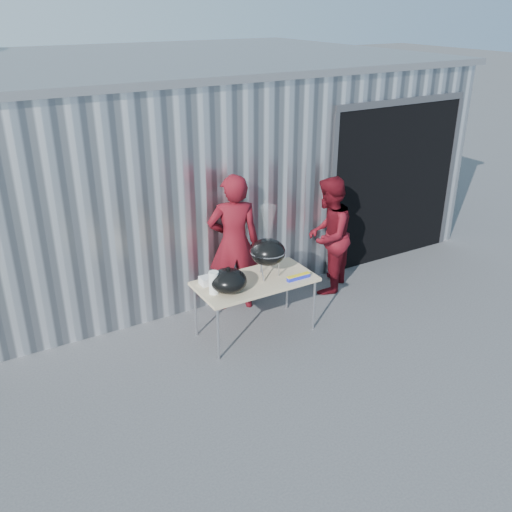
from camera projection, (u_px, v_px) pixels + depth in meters
ground at (273, 366)px, 6.71m from camera, size 80.00×80.00×0.00m
building at (182, 148)px, 10.11m from camera, size 8.20×6.20×3.10m
folding_table at (255, 283)px, 7.11m from camera, size 1.50×0.75×0.75m
kettle_grill at (268, 246)px, 7.01m from camera, size 0.45×0.45×0.94m
grill_lid at (229, 281)px, 6.76m from camera, size 0.44×0.44×0.32m
paper_towels at (214, 283)px, 6.72m from camera, size 0.12×0.12×0.28m
white_tub at (208, 280)px, 6.98m from camera, size 0.20×0.15×0.10m
foil_box at (298, 277)px, 7.10m from camera, size 0.32×0.05×0.06m
person_cook at (234, 243)px, 7.64m from camera, size 0.81×0.66×1.91m
person_bystander at (328, 236)px, 8.15m from camera, size 1.06×1.02×1.71m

